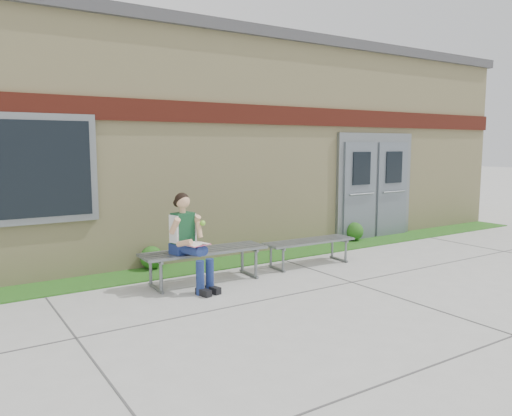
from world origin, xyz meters
TOP-DOWN VIEW (x-y plane):
  - ground at (0.00, 0.00)m, footprint 80.00×80.00m
  - grass_strip at (0.00, 2.60)m, footprint 16.00×0.80m
  - school_building at (-0.00, 5.99)m, footprint 16.20×6.22m
  - bench_left at (-0.84, 1.71)m, footprint 1.93×0.59m
  - bench_right at (1.16, 1.71)m, footprint 1.67×0.51m
  - girl at (-1.19, 1.51)m, footprint 0.52×0.82m
  - shrub_mid at (-1.24, 2.85)m, footprint 0.38×0.38m
  - shrub_east at (3.31, 2.85)m, footprint 0.39×0.39m

SIDE VIEW (x-z plane):
  - ground at x=0.00m, z-range 0.00..0.00m
  - grass_strip at x=0.00m, z-range 0.00..0.02m
  - shrub_mid at x=-1.24m, z-range 0.02..0.40m
  - shrub_east at x=3.31m, z-range 0.02..0.41m
  - bench_right at x=1.16m, z-range 0.12..0.55m
  - bench_left at x=-0.84m, z-range 0.14..0.63m
  - girl at x=-1.19m, z-range 0.05..1.42m
  - school_building at x=0.00m, z-range 0.00..4.20m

